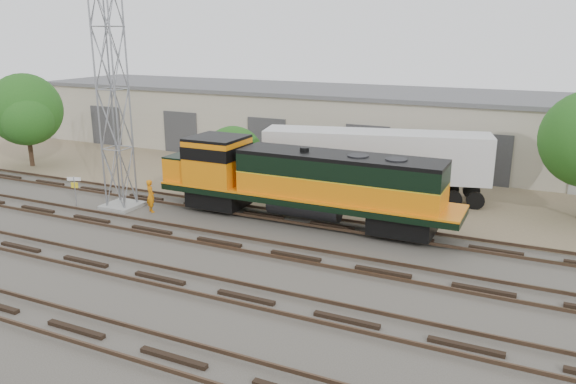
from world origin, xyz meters
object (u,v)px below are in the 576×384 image
at_px(semi_trailer, 380,157).
at_px(locomotive, 299,181).
at_px(worker, 151,196).
at_px(signal_tower, 113,94).

bearing_deg(semi_trailer, locomotive, -125.91).
bearing_deg(semi_trailer, worker, -156.52).
distance_m(signal_tower, semi_trailer, 15.59).
bearing_deg(signal_tower, locomotive, 10.99).
bearing_deg(worker, signal_tower, 31.49).
height_order(locomotive, worker, locomotive).
xyz_separation_m(locomotive, worker, (-8.18, -1.93, -1.34)).
relative_size(locomotive, worker, 8.82).
xyz_separation_m(signal_tower, worker, (2.04, 0.05, -5.54)).
bearing_deg(locomotive, signal_tower, -169.01).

